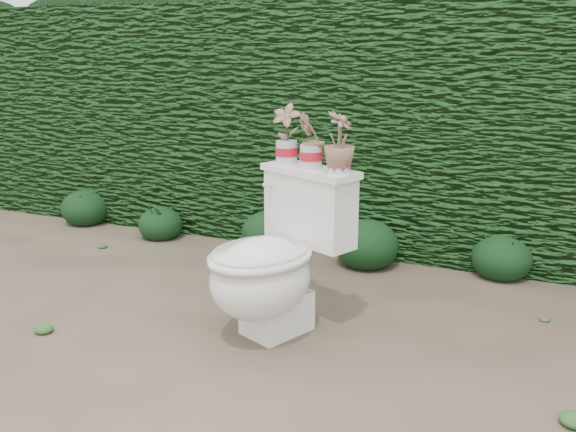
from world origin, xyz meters
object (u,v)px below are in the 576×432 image
at_px(potted_plant_right, 340,144).
at_px(potted_plant_left, 286,135).
at_px(potted_plant_center, 311,142).
at_px(toilet, 274,263).

bearing_deg(potted_plant_right, potted_plant_left, 67.28).
bearing_deg(potted_plant_center, potted_plant_left, -77.94).
bearing_deg(toilet, potted_plant_right, 52.58).
relative_size(potted_plant_center, potted_plant_right, 0.93).
height_order(toilet, potted_plant_left, potted_plant_left).
distance_m(toilet, potted_plant_left, 0.63).
bearing_deg(potted_plant_right, toilet, 119.86).
height_order(potted_plant_center, potted_plant_right, potted_plant_right).
relative_size(toilet, potted_plant_center, 3.28).
height_order(toilet, potted_plant_center, potted_plant_center).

